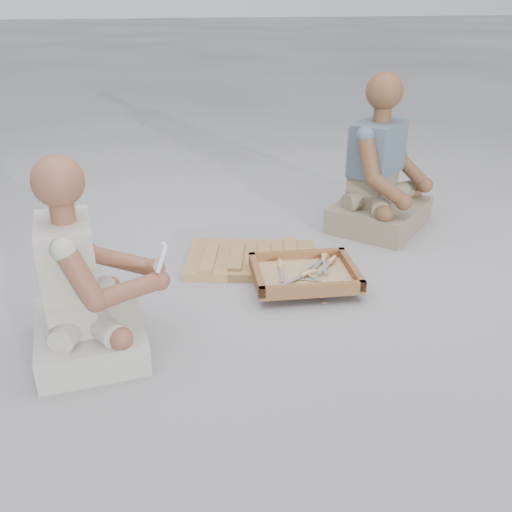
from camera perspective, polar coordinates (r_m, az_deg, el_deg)
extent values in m
plane|color=#A3A2A7|center=(2.42, 3.00, -7.28)|extent=(60.00, 60.00, 0.00)
cube|color=#A58440|center=(2.96, -0.47, -0.38)|extent=(0.75, 0.58, 0.04)
cube|color=brown|center=(2.73, 4.85, -2.12)|extent=(0.51, 0.42, 0.01)
cube|color=brown|center=(2.88, 4.13, 0.07)|extent=(0.49, 0.06, 0.05)
cube|color=brown|center=(2.56, 5.70, -3.31)|extent=(0.49, 0.06, 0.05)
cube|color=brown|center=(2.77, 9.51, -1.23)|extent=(0.05, 0.39, 0.05)
cube|color=brown|center=(2.68, 0.07, -1.81)|extent=(0.05, 0.39, 0.05)
cube|color=tan|center=(2.73, 4.86, -1.91)|extent=(0.45, 0.36, 0.01)
cube|color=white|center=(2.77, 6.90, -1.05)|extent=(0.05, 0.15, 0.00)
cylinder|color=#A98259|center=(2.87, 6.76, -0.08)|extent=(0.04, 0.07, 0.02)
cube|color=white|center=(2.83, 6.12, -0.65)|extent=(0.12, 0.11, 0.00)
cylinder|color=#A98259|center=(2.91, 7.27, 0.09)|extent=(0.07, 0.06, 0.02)
cube|color=white|center=(2.62, 3.42, -2.54)|extent=(0.13, 0.09, 0.00)
cylinder|color=#A98259|center=(2.69, 5.01, -1.78)|extent=(0.07, 0.06, 0.02)
cube|color=white|center=(2.66, 5.59, -2.39)|extent=(0.14, 0.08, 0.00)
cylinder|color=#A98259|center=(2.65, 7.94, -2.64)|extent=(0.07, 0.05, 0.02)
cube|color=white|center=(2.68, 2.58, -1.82)|extent=(0.04, 0.15, 0.00)
cylinder|color=#A98259|center=(2.78, 2.46, -0.80)|extent=(0.03, 0.07, 0.02)
cube|color=white|center=(2.80, 6.25, -0.79)|extent=(0.11, 0.13, 0.00)
cylinder|color=#A98259|center=(2.90, 7.07, 0.05)|extent=(0.06, 0.07, 0.02)
cube|color=white|center=(2.66, 3.70, -2.39)|extent=(0.14, 0.08, 0.00)
cylinder|color=#A98259|center=(2.72, 5.46, -1.73)|extent=(0.07, 0.05, 0.02)
cube|color=white|center=(2.68, 5.61, -2.05)|extent=(0.08, 0.14, 0.00)
cylinder|color=#A98259|center=(2.61, 7.32, -2.89)|extent=(0.05, 0.07, 0.02)
cube|color=white|center=(2.75, 6.81, -1.23)|extent=(0.11, 0.12, 0.00)
cylinder|color=#A98259|center=(2.84, 7.64, -0.37)|extent=(0.06, 0.07, 0.02)
cube|color=tan|center=(2.80, 3.07, -2.45)|extent=(0.02, 0.02, 0.00)
cube|color=tan|center=(2.80, -2.57, -2.42)|extent=(0.02, 0.02, 0.00)
cube|color=tan|center=(2.69, -1.12, -3.65)|extent=(0.02, 0.02, 0.00)
cube|color=tan|center=(2.63, 6.84, -4.59)|extent=(0.02, 0.02, 0.00)
cube|color=tan|center=(3.06, 1.23, 0.08)|extent=(0.02, 0.02, 0.00)
cube|color=tan|center=(2.70, 9.02, -3.85)|extent=(0.02, 0.02, 0.00)
cube|color=tan|center=(2.65, 3.23, -4.15)|extent=(0.02, 0.02, 0.00)
cube|color=tan|center=(3.03, -2.91, -0.22)|extent=(0.02, 0.02, 0.00)
cube|color=tan|center=(2.64, 13.52, -4.97)|extent=(0.02, 0.02, 0.00)
cube|color=tan|center=(3.08, 0.89, 0.21)|extent=(0.02, 0.02, 0.00)
cube|color=tan|center=(2.86, 0.65, -1.85)|extent=(0.02, 0.02, 0.00)
cube|color=tan|center=(2.92, 4.38, -1.26)|extent=(0.02, 0.02, 0.00)
cube|color=tan|center=(2.83, 5.24, -2.21)|extent=(0.02, 0.02, 0.00)
cube|color=tan|center=(2.81, 7.67, -2.62)|extent=(0.02, 0.02, 0.00)
cube|color=tan|center=(2.90, -0.11, -1.38)|extent=(0.02, 0.02, 0.00)
cube|color=beige|center=(2.35, -16.20, -7.56)|extent=(0.46, 0.55, 0.13)
cube|color=beige|center=(2.28, -17.93, -4.68)|extent=(0.21, 0.30, 0.16)
cube|color=#B4B09F|center=(2.19, -18.42, 0.11)|extent=(0.23, 0.33, 0.26)
sphere|color=brown|center=(2.09, -19.20, 7.06)|extent=(0.18, 0.18, 0.18)
sphere|color=brown|center=(2.31, -10.05, -1.26)|extent=(0.08, 0.08, 0.08)
sphere|color=brown|center=(2.21, -9.63, -2.41)|extent=(0.08, 0.08, 0.08)
cube|color=gray|center=(3.50, 12.22, 4.05)|extent=(0.73, 0.73, 0.15)
cube|color=gray|center=(3.46, 11.56, 6.78)|extent=(0.36, 0.36, 0.18)
cube|color=#4E5F6B|center=(3.40, 12.06, 10.56)|extent=(0.41, 0.41, 0.30)
sphere|color=brown|center=(3.33, 12.72, 15.81)|extent=(0.21, 0.21, 0.21)
sphere|color=brown|center=(3.54, 16.55, 6.82)|extent=(0.09, 0.09, 0.09)
sphere|color=brown|center=(3.22, 14.57, 5.26)|extent=(0.09, 0.09, 0.09)
cube|color=white|center=(2.17, -9.55, -0.13)|extent=(0.06, 0.05, 0.11)
cube|color=black|center=(2.17, -9.57, 0.11)|extent=(0.02, 0.04, 0.04)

